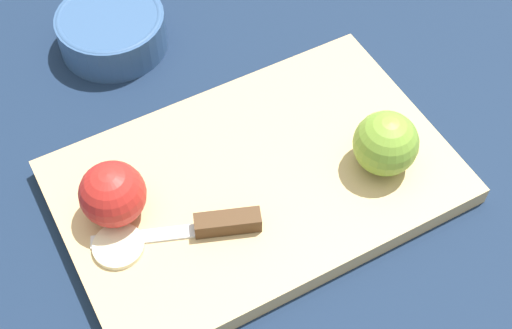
% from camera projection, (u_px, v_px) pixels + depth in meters
% --- Properties ---
extents(ground_plane, '(4.00, 4.00, 0.00)m').
position_uv_depth(ground_plane, '(256.00, 188.00, 0.78)').
color(ground_plane, '#14233D').
extents(cutting_board, '(0.46, 0.34, 0.02)m').
position_uv_depth(cutting_board, '(256.00, 182.00, 0.77)').
color(cutting_board, tan).
rests_on(cutting_board, ground_plane).
extents(apple_half_left, '(0.07, 0.07, 0.07)m').
position_uv_depth(apple_half_left, '(386.00, 143.00, 0.74)').
color(apple_half_left, olive).
rests_on(apple_half_left, cutting_board).
extents(apple_half_right, '(0.07, 0.07, 0.07)m').
position_uv_depth(apple_half_right, '(112.00, 194.00, 0.71)').
color(apple_half_right, red).
rests_on(apple_half_right, cutting_board).
extents(knife, '(0.16, 0.10, 0.02)m').
position_uv_depth(knife, '(215.00, 225.00, 0.72)').
color(knife, silver).
rests_on(knife, cutting_board).
extents(apple_slice, '(0.05, 0.05, 0.01)m').
position_uv_depth(apple_slice, '(118.00, 246.00, 0.71)').
color(apple_slice, beige).
rests_on(apple_slice, cutting_board).
extents(bowl, '(0.14, 0.14, 0.05)m').
position_uv_depth(bowl, '(115.00, 27.00, 0.89)').
color(bowl, '#33517F').
rests_on(bowl, ground_plane).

